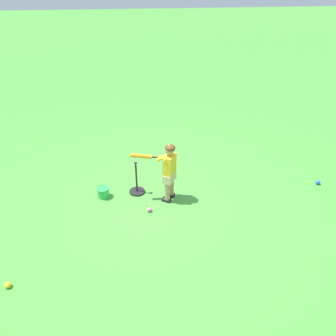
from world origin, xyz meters
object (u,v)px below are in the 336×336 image
play_ball_behind_batter (318,182)px  toy_bucket (103,192)px  batting_tee (137,187)px  play_ball_near_batter (8,285)px  play_ball_far_right (149,210)px  child_batter (168,167)px

play_ball_behind_batter → toy_bucket: bearing=-178.8°
batting_tee → toy_bucket: (-0.59, -0.09, -0.01)m
play_ball_near_batter → batting_tee: (1.72, 2.02, 0.06)m
play_ball_far_right → batting_tee: 0.61m
play_ball_far_right → play_ball_near_batter: 2.40m
toy_bucket → batting_tee: bearing=8.8°
child_batter → batting_tee: (-0.53, 0.23, -0.55)m
play_ball_near_batter → toy_bucket: bearing=59.7°
play_ball_far_right → toy_bucket: (-0.79, 0.48, 0.06)m
play_ball_behind_batter → play_ball_near_batter: bearing=-158.4°
play_ball_behind_batter → toy_bucket: toy_bucket is taller
play_ball_far_right → toy_bucket: bearing=148.9°
play_ball_near_batter → batting_tee: bearing=49.6°
play_ball_near_batter → toy_bucket: 2.23m
play_ball_far_right → batting_tee: bearing=109.3°
play_ball_far_right → play_ball_near_batter: size_ratio=0.91×
toy_bucket → play_ball_near_batter: bearing=-120.3°
play_ball_near_batter → play_ball_far_right: bearing=37.0°
batting_tee → toy_bucket: 0.60m
play_ball_near_batter → child_batter: bearing=38.4°
play_ball_far_right → toy_bucket: 0.93m
batting_tee → play_ball_near_batter: bearing=-130.4°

